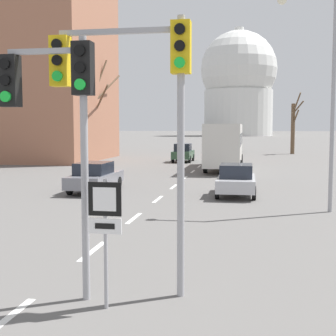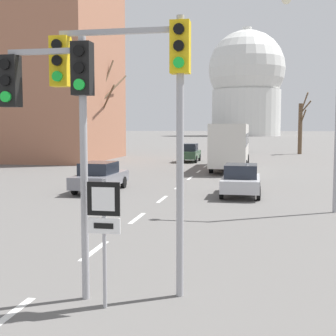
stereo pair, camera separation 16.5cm
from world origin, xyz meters
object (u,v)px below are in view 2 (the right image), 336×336
object	(u,v)px
sedan_mid_centre	(189,153)
city_bus	(231,143)
traffic_signal_near_right	(138,85)
route_sign_post	(104,221)
street_lamp_right	(327,79)
sedan_far_left	(240,146)
traffic_signal_centre_tall	(57,103)
sedan_near_right	(100,176)
sedan_near_left	(241,180)

from	to	relation	value
sedan_mid_centre	city_bus	distance (m)	8.39
traffic_signal_near_right	route_sign_post	distance (m)	2.63
street_lamp_right	sedan_far_left	size ratio (longest dim) A/B	1.82
street_lamp_right	city_bus	size ratio (longest dim) A/B	0.76
traffic_signal_centre_tall	route_sign_post	xyz separation A→B (m)	(1.01, -0.38, -2.11)
street_lamp_right	sedan_near_right	bearing A→B (deg)	158.99
route_sign_post	sedan_mid_centre	bearing A→B (deg)	95.69
sedan_near_right	sedan_far_left	bearing A→B (deg)	81.78
route_sign_post	sedan_mid_centre	world-z (taller)	route_sign_post
street_lamp_right	traffic_signal_near_right	bearing A→B (deg)	-115.93
traffic_signal_near_right	traffic_signal_centre_tall	bearing A→B (deg)	-161.57
traffic_signal_near_right	sedan_near_left	world-z (taller)	traffic_signal_near_right
route_sign_post	traffic_signal_centre_tall	bearing A→B (deg)	159.32
street_lamp_right	sedan_mid_centre	world-z (taller)	street_lamp_right
route_sign_post	sedan_near_right	world-z (taller)	route_sign_post
sedan_near_left	sedan_far_left	xyz separation A→B (m)	(-1.39, 39.74, 0.09)
traffic_signal_near_right	sedan_near_right	xyz separation A→B (m)	(-5.56, 13.84, -3.28)
route_sign_post	sedan_near_left	xyz separation A→B (m)	(1.94, 14.41, -0.82)
sedan_mid_centre	traffic_signal_near_right	bearing A→B (deg)	-83.50
sedan_near_left	sedan_far_left	world-z (taller)	sedan_far_left
traffic_signal_centre_tall	street_lamp_right	distance (m)	12.14
traffic_signal_near_right	city_bus	distance (m)	27.67
sedan_near_left	sedan_mid_centre	bearing A→B (deg)	104.51
city_bus	traffic_signal_near_right	bearing A→B (deg)	-90.58
sedan_far_left	route_sign_post	bearing A→B (deg)	-90.58
sedan_near_right	sedan_mid_centre	size ratio (longest dim) A/B	1.07
sedan_far_left	city_bus	distance (m)	25.72
traffic_signal_near_right	sedan_mid_centre	distance (m)	35.12
sedan_mid_centre	street_lamp_right	bearing A→B (deg)	-70.61
sedan_mid_centre	sedan_far_left	size ratio (longest dim) A/B	0.94
traffic_signal_centre_tall	traffic_signal_near_right	xyz separation A→B (m)	(1.42, 0.47, 0.34)
traffic_signal_near_right	city_bus	world-z (taller)	traffic_signal_near_right
sedan_far_left	street_lamp_right	bearing A→B (deg)	-83.87
sedan_near_right	sedan_far_left	world-z (taller)	sedan_far_left
street_lamp_right	sedan_far_left	xyz separation A→B (m)	(-4.66, 43.42, -4.20)
sedan_far_left	city_bus	world-z (taller)	city_bus
traffic_signal_centre_tall	city_bus	bearing A→B (deg)	86.53
traffic_signal_near_right	sedan_far_left	bearing A→B (deg)	89.86
traffic_signal_centre_tall	traffic_signal_near_right	bearing A→B (deg)	18.43
sedan_near_right	sedan_far_left	xyz separation A→B (m)	(5.69, 39.44, 0.09)
street_lamp_right	sedan_near_left	size ratio (longest dim) A/B	2.05
street_lamp_right	sedan_near_right	distance (m)	11.90
traffic_signal_centre_tall	sedan_mid_centre	size ratio (longest dim) A/B	1.15
sedan_far_left	city_bus	xyz separation A→B (m)	(0.15, -25.69, 1.20)
traffic_signal_near_right	city_bus	xyz separation A→B (m)	(0.28, 27.60, -1.99)
traffic_signal_centre_tall	street_lamp_right	bearing A→B (deg)	58.97
traffic_signal_centre_tall	sedan_near_left	distance (m)	14.63
route_sign_post	street_lamp_right	size ratio (longest dim) A/B	0.28
traffic_signal_near_right	route_sign_post	bearing A→B (deg)	-115.63
street_lamp_right	sedan_near_left	distance (m)	6.53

